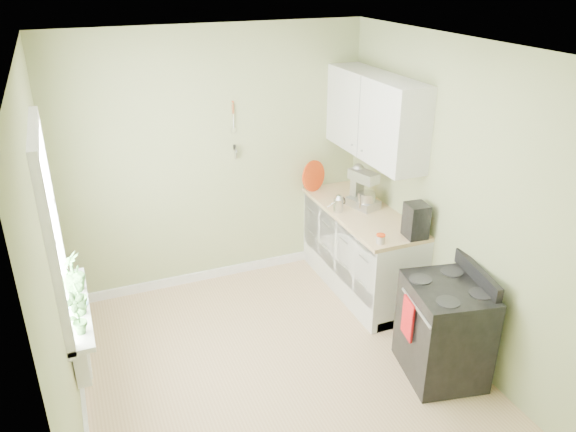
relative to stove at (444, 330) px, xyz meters
name	(u,v)px	position (x,y,z in m)	size (l,w,h in m)	color
floor	(281,375)	(-1.28, 0.47, -0.44)	(3.20, 3.60, 0.02)	tan
ceiling	(279,47)	(-1.28, 0.47, 2.28)	(3.20, 3.60, 0.02)	white
wall_back	(216,161)	(-1.28, 2.28, 0.92)	(3.20, 0.02, 2.70)	tan
wall_left	(52,275)	(-2.89, 0.47, 0.92)	(0.02, 3.60, 2.70)	tan
wall_right	(455,202)	(0.33, 0.47, 0.92)	(0.02, 3.60, 2.70)	tan
base_cabinets	(361,251)	(0.02, 1.47, 0.00)	(0.60, 1.60, 0.87)	white
countertop	(362,212)	(0.01, 1.47, 0.46)	(0.64, 1.60, 0.04)	#DFBE88
upper_cabinets	(375,116)	(0.15, 1.57, 1.42)	(0.35, 1.40, 0.80)	white
window	(50,228)	(-2.86, 0.77, 1.12)	(0.06, 1.14, 1.44)	white
window_sill	(77,307)	(-2.79, 0.77, 0.45)	(0.18, 1.14, 0.04)	white
radiator	(80,348)	(-2.82, 0.72, 0.12)	(0.12, 0.50, 0.35)	white
wall_utensils	(234,139)	(-1.08, 2.25, 1.13)	(0.02, 0.14, 0.58)	#DFBE88
stove	(444,330)	(0.00, 0.00, 0.00)	(0.73, 0.80, 0.97)	black
stand_mixer	(363,190)	(0.06, 1.57, 0.66)	(0.29, 0.38, 0.42)	#B2B2B7
kettle	(338,204)	(-0.23, 1.54, 0.57)	(0.17, 0.10, 0.18)	silver
coffee_maker	(416,221)	(0.17, 0.77, 0.63)	(0.20, 0.22, 0.32)	black
red_tray	(314,176)	(-0.23, 2.14, 0.65)	(0.34, 0.34, 0.02)	red
jar	(381,239)	(-0.19, 0.77, 0.52)	(0.08, 0.08, 0.09)	#A49686
plant_a	(77,314)	(-2.78, 0.39, 0.63)	(0.17, 0.11, 0.32)	#35662C
plant_b	(75,295)	(-2.78, 0.66, 0.62)	(0.17, 0.14, 0.30)	#35662C
plant_c	(73,272)	(-2.78, 0.99, 0.63)	(0.18, 0.18, 0.32)	#35662C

